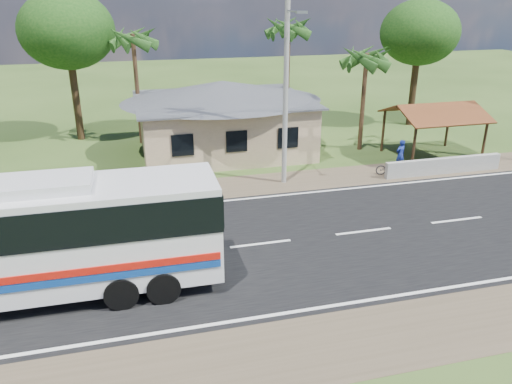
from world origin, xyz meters
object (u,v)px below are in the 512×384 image
(coach_bus, at_px, (7,236))
(waiting_shed, at_px, (435,113))
(motorcycle, at_px, (391,168))
(person, at_px, (400,155))

(coach_bus, bearing_deg, waiting_shed, 25.87)
(coach_bus, relative_size, motorcycle, 8.22)
(waiting_shed, bearing_deg, motorcycle, -148.88)
(waiting_shed, bearing_deg, coach_bus, -154.63)
(motorcycle, bearing_deg, coach_bus, 131.27)
(waiting_shed, distance_m, motorcycle, 5.16)
(waiting_shed, distance_m, coach_bus, 24.00)
(waiting_shed, xyz_separation_m, person, (-2.99, -1.62, -1.86))
(coach_bus, xyz_separation_m, person, (18.70, 8.66, -1.50))
(motorcycle, height_order, person, person)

